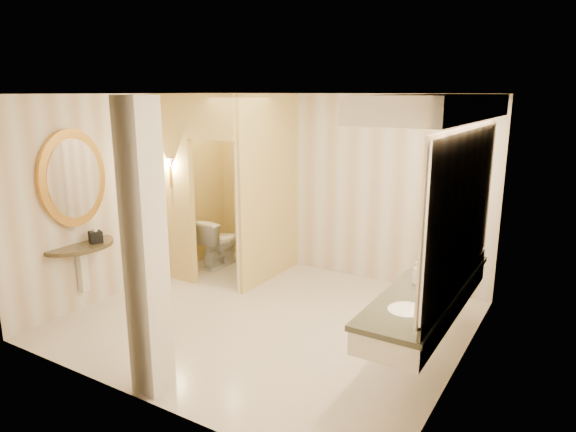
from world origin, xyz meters
name	(u,v)px	position (x,y,z in m)	size (l,w,h in m)	color
floor	(268,320)	(0.00, 0.00, 0.00)	(4.50, 4.50, 0.00)	beige
ceiling	(266,94)	(0.00, 0.00, 2.70)	(4.50, 4.50, 0.00)	white
wall_back	(341,186)	(0.00, 2.00, 1.35)	(4.50, 0.02, 2.70)	beige
wall_front	(136,259)	(0.00, -2.00, 1.35)	(4.50, 0.02, 2.70)	beige
wall_left	(132,193)	(-2.25, 0.00, 1.35)	(0.02, 4.00, 2.70)	beige
wall_right	(466,241)	(2.25, 0.00, 1.35)	(0.02, 4.00, 2.70)	beige
toilet_closet	(240,188)	(-1.12, 0.97, 1.39)	(1.50, 1.55, 2.70)	#E1CF75
wall_sconce	(170,164)	(-1.93, 0.43, 1.73)	(0.14, 0.14, 0.42)	#C48D3F
vanity	(436,211)	(1.98, -0.09, 1.63)	(0.75, 2.63, 2.09)	silver
console_shelf	(75,207)	(-2.21, -0.94, 1.34)	(0.92, 0.92, 1.91)	black
pillar	(145,251)	(-0.10, -1.80, 1.35)	(0.29, 0.29, 2.70)	silver
tissue_box	(96,237)	(-2.06, -0.80, 0.95)	(0.15, 0.15, 0.15)	black
toilet	(219,242)	(-1.80, 1.30, 0.39)	(0.43, 0.76, 0.77)	white
soap_bottle_a	(437,269)	(1.94, 0.27, 0.93)	(0.05, 0.05, 0.12)	beige
soap_bottle_b	(439,267)	(1.93, 0.36, 0.93)	(0.09, 0.09, 0.11)	silver
soap_bottle_c	(417,273)	(1.84, -0.12, 0.99)	(0.09, 0.09, 0.24)	#C6B28C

